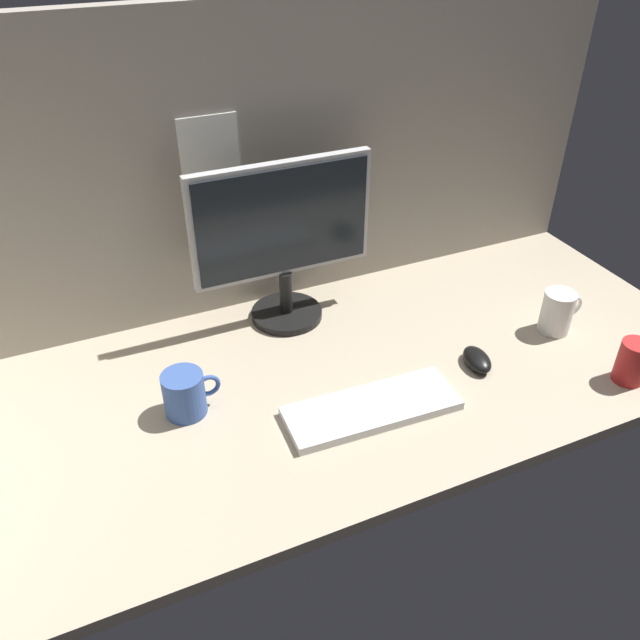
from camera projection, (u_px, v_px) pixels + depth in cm
name	position (u px, v px, depth cm)	size (l,w,h in cm)	color
ground_plane	(336.00, 374.00, 148.21)	(180.00, 80.00, 3.00)	tan
cubicle_wall_back	(273.00, 161.00, 154.64)	(180.00, 5.50, 72.85)	gray
monitor	(283.00, 235.00, 152.25)	(44.45, 18.00, 40.95)	black
keyboard	(372.00, 408.00, 135.13)	(37.00, 13.00, 2.00)	silver
mouse	(477.00, 359.00, 147.53)	(5.60, 9.60, 3.40)	black
mug_red_plastic	(632.00, 362.00, 141.49)	(6.73, 6.73, 10.05)	red
mug_ceramic_white	(558.00, 312.00, 156.89)	(11.31, 7.63, 10.84)	white
mug_ceramic_blue	(185.00, 394.00, 133.05)	(12.21, 8.76, 9.78)	#38569E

